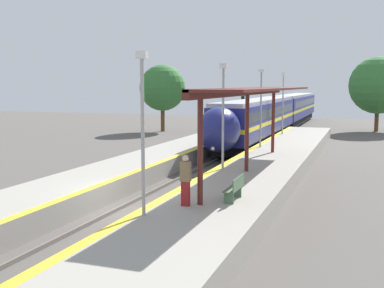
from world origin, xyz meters
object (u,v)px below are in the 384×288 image
object	(u,v)px
lamppost_farthest	(283,99)
person_waiting	(186,179)
lamppost_mid	(223,109)
lamppost_near	(143,123)
lamppost_far	(261,103)
train	(278,112)
platform_bench	(235,188)
railway_signal	(243,112)

from	to	relation	value
lamppost_farthest	person_waiting	bearing A→B (deg)	-88.12
person_waiting	lamppost_mid	size ratio (longest dim) A/B	0.34
lamppost_near	lamppost_far	bearing A→B (deg)	90.00
lamppost_far	lamppost_farthest	bearing A→B (deg)	90.00
train	lamppost_far	distance (m)	19.58
train	lamppost_near	world-z (taller)	lamppost_near
person_waiting	lamppost_far	bearing A→B (deg)	92.90
platform_bench	railway_signal	xyz separation A→B (m)	(-6.54, 27.73, 1.25)
lamppost_near	lamppost_farthest	world-z (taller)	same
train	person_waiting	bearing A→B (deg)	-85.38
train	lamppost_mid	world-z (taller)	lamppost_mid
person_waiting	railway_signal	bearing A→B (deg)	99.95
lamppost_farthest	railway_signal	bearing A→B (deg)	145.76
railway_signal	lamppost_far	world-z (taller)	lamppost_far
person_waiting	train	bearing A→B (deg)	94.62
lamppost_farthest	lamppost_far	bearing A→B (deg)	-90.00
train	lamppost_far	bearing A→B (deg)	-83.89
railway_signal	train	bearing A→B (deg)	73.31
lamppost_near	railway_signal	bearing A→B (deg)	97.87
train	lamppost_near	bearing A→B (deg)	-86.87
train	lamppost_near	size ratio (longest dim) A/B	9.07
platform_bench	lamppost_farthest	bearing A→B (deg)	95.29
person_waiting	lamppost_far	distance (m)	17.08
lamppost_far	person_waiting	bearing A→B (deg)	-87.10
lamppost_near	lamppost_mid	world-z (taller)	same
platform_bench	person_waiting	size ratio (longest dim) A/B	0.82
platform_bench	railway_signal	distance (m)	28.52
train	platform_bench	distance (m)	35.25
lamppost_near	lamppost_farthest	xyz separation A→B (m)	(0.00, 27.82, 0.00)
train	railway_signal	world-z (taller)	railway_signal
lamppost_mid	lamppost_far	world-z (taller)	same
platform_bench	lamppost_near	distance (m)	4.56
lamppost_near	platform_bench	bearing A→B (deg)	52.27
platform_bench	lamppost_mid	xyz separation A→B (m)	(-2.30, 6.30, 2.57)
person_waiting	railway_signal	world-z (taller)	railway_signal
platform_bench	lamppost_mid	world-z (taller)	lamppost_mid
person_waiting	platform_bench	bearing A→B (deg)	43.27
platform_bench	lamppost_farthest	size ratio (longest dim) A/B	0.28
railway_signal	lamppost_mid	distance (m)	21.89
train	lamppost_farthest	size ratio (longest dim) A/B	9.07
railway_signal	lamppost_farthest	bearing A→B (deg)	-34.24
person_waiting	lamppost_farthest	xyz separation A→B (m)	(-0.86, 26.20, 2.09)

